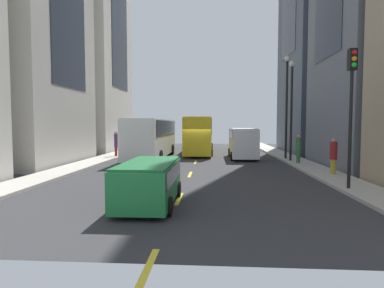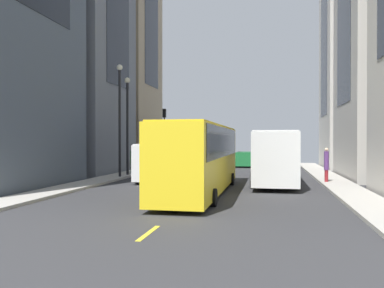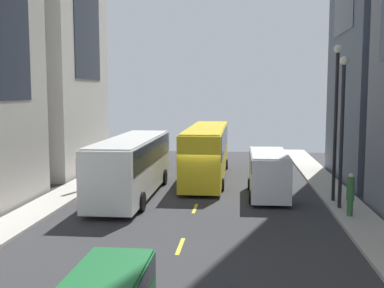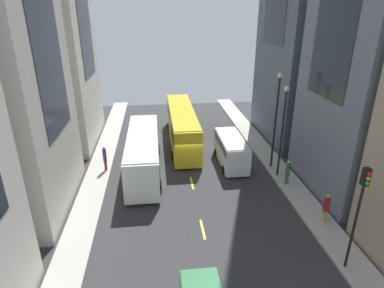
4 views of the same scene
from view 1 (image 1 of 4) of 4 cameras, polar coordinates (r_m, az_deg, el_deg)
name	(u,v)px [view 1 (image 1 of 4)]	position (r m, az deg, el deg)	size (l,w,h in m)	color
ground_plane	(197,158)	(27.22, 0.99, -2.58)	(41.53, 41.53, 0.00)	#333335
sidewalk_west	(110,157)	(28.65, -14.73, -2.24)	(2.00, 44.00, 0.15)	#B2ADA3
sidewalk_east	(289,158)	(27.94, 17.12, -2.42)	(2.00, 44.00, 0.15)	#B2ADA3
lane_stripe_0	(147,269)	(6.81, -8.11, -21.55)	(0.16, 2.00, 0.01)	yellow
lane_stripe_1	(179,199)	(12.44, -2.36, -9.88)	(0.16, 2.00, 0.01)	yellow
lane_stripe_2	(190,174)	(18.31, -0.36, -5.54)	(0.16, 2.00, 0.01)	yellow
lane_stripe_3	(196,162)	(24.24, 0.65, -3.31)	(0.16, 2.00, 0.01)	yellow
lane_stripe_4	(199,155)	(30.20, 1.26, -1.96)	(0.16, 2.00, 0.01)	yellow
lane_stripe_5	(201,150)	(36.17, 1.67, -1.06)	(0.16, 2.00, 0.01)	yellow
lane_stripe_6	(203,146)	(42.15, 1.96, -0.41)	(0.16, 2.00, 0.01)	yellow
lane_stripe_7	(204,144)	(48.14, 2.18, 0.08)	(0.16, 2.00, 0.01)	yellow
building_west_2	(80,12)	(39.66, -19.74, 21.57)	(9.05, 10.23, 30.63)	beige
city_bus_white	(152,135)	(27.17, -7.22, 1.63)	(2.80, 11.35, 3.35)	silver
streetcar_yellow	(200,132)	(32.80, 1.44, 2.18)	(2.70, 13.14, 3.59)	yellow
delivery_van_white	(243,141)	(27.29, 9.18, 0.58)	(2.25, 5.77, 2.58)	white
car_green_0	(149,179)	(11.45, -7.73, -6.39)	(1.97, 4.27, 1.56)	#1E7238
pedestrian_walking_far	(333,155)	(19.09, 24.27, -1.90)	(0.40, 0.40, 1.98)	gold
pedestrian_waiting_curb	(116,143)	(28.25, -13.65, 0.24)	(0.31, 0.31, 2.19)	maroon
pedestrian_crossing_mid	(298,148)	(23.70, 18.73, -0.73)	(0.36, 0.36, 2.02)	#336B38
traffic_light_near_corner	(352,92)	(15.07, 26.97, 8.40)	(0.32, 0.44, 5.93)	black
streetlamp_near	(287,97)	(26.74, 16.80, 8.11)	(0.44, 0.44, 8.24)	black
streetlamp_far	(292,100)	(25.16, 17.62, 7.54)	(0.44, 0.44, 7.53)	black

